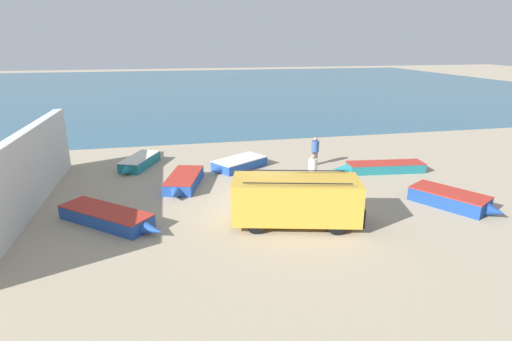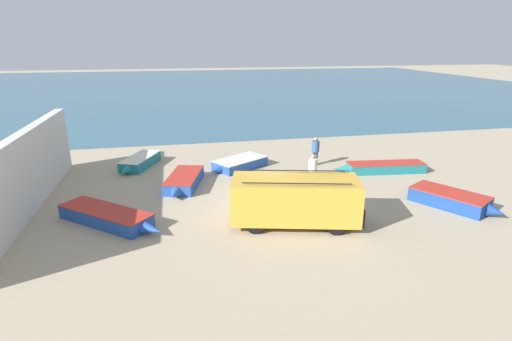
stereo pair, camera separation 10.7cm
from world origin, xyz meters
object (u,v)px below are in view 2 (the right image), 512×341
Objects in this scene: fishing_rowboat_1 at (109,217)px; fishing_rowboat_3 at (239,163)px; fishing_rowboat_0 at (184,181)px; fishing_rowboat_4 at (452,200)px; fishing_rowboat_2 at (382,167)px; fishing_rowboat_5 at (139,162)px; parked_van at (296,199)px; fisherman_1 at (313,167)px; fisherman_0 at (316,148)px.

fishing_rowboat_1 is 9.45m from fishing_rowboat_3.
fishing_rowboat_0 is 1.06× the size of fishing_rowboat_4.
fishing_rowboat_3 reaches higher than fishing_rowboat_2.
fishing_rowboat_5 is at bearing -9.40° from fishing_rowboat_2.
fishing_rowboat_4 is (0.62, -5.45, 0.06)m from fishing_rowboat_2.
fishing_rowboat_2 is 8.65m from fishing_rowboat_3.
fisherman_1 is (2.31, 4.36, -0.08)m from parked_van.
fisherman_1 is at bearing 55.20° from fishing_rowboat_1.
parked_van reaches higher than fisherman_0.
fisherman_1 is (10.10, 2.70, 0.74)m from fishing_rowboat_1.
fishing_rowboat_4 reaches higher than fishing_rowboat_2.
fisherman_0 reaches higher than fishing_rowboat_3.
fishing_rowboat_0 is 4.81m from fishing_rowboat_5.
fishing_rowboat_0 is 4.31m from fishing_rowboat_3.
fisherman_1 is at bearing 22.25° from fishing_rowboat_2.
fishing_rowboat_5 is (-2.57, 4.06, 0.01)m from fishing_rowboat_0.
parked_van is 7.87m from fishing_rowboat_4.
fisherman_1 is (-5.51, 4.04, 0.71)m from fishing_rowboat_4.
fishing_rowboat_2 is 3.13× the size of fisherman_0.
fishing_rowboat_2 is at bearing 55.58° from fishing_rowboat_1.
fishing_rowboat_4 is 17.63m from fishing_rowboat_5.
fisherman_1 is at bearing 83.26° from fishing_rowboat_5.
fisherman_0 is (-3.44, 2.19, 0.78)m from fishing_rowboat_2.
fisherman_0 is at bearing 103.77° from fishing_rowboat_5.
fisherman_1 is at bearing -157.18° from fishing_rowboat_4.
parked_van reaches higher than fishing_rowboat_0.
fishing_rowboat_4 reaches higher than fishing_rowboat_3.
fishing_rowboat_1 is at bearing -178.20° from parked_van.
fisherman_1 is (9.38, -5.38, 0.73)m from fishing_rowboat_5.
parked_van is at bearing -118.63° from fishing_rowboat_4.
fisherman_0 is (4.83, -0.33, 0.78)m from fishing_rowboat_3.
parked_van is 8.80m from fisherman_0.
fishing_rowboat_5 reaches higher than fishing_rowboat_0.
fishing_rowboat_1 is 0.84× the size of fishing_rowboat_2.
fishing_rowboat_1 is at bearing 17.47° from fisherman_1.
fishing_rowboat_5 is 2.23× the size of fisherman_0.
fishing_rowboat_1 is 8.11m from fishing_rowboat_5.
fishing_rowboat_2 is 3.17× the size of fisherman_1.
fisherman_0 is (8.26, 2.28, 0.76)m from fishing_rowboat_0.
fishing_rowboat_1 is 10.48m from fisherman_1.
fishing_rowboat_2 is 1.43× the size of fishing_rowboat_3.
fishing_rowboat_0 is 2.42× the size of fisherman_0.
fisherman_0 reaches higher than fisherman_1.
fishing_rowboat_5 is (-6.00, 1.45, 0.03)m from fishing_rowboat_3.
fisherman_0 reaches higher than fishing_rowboat_0.
fishing_rowboat_5 reaches higher than fishing_rowboat_1.
fisherman_1 is (6.81, -1.32, 0.75)m from fishing_rowboat_0.
fishing_rowboat_0 is at bearing -8.47° from fisherman_1.
parked_van is 3.19× the size of fisherman_0.
fishing_rowboat_0 is 6.97m from fisherman_1.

